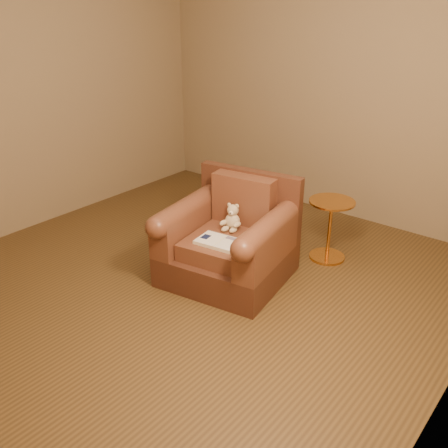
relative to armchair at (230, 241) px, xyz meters
The scene contains 6 objects.
floor 0.42m from the armchair, 127.15° to the right, with size 4.00×4.00×0.00m, color #533A1C.
room 1.42m from the armchair, 127.15° to the right, with size 4.02×4.02×2.71m.
armchair is the anchor object (origin of this frame).
teddy_bear 0.18m from the armchair, 117.18° to the left, with size 0.16×0.18×0.22m.
guidebook 0.23m from the armchair, 72.29° to the right, with size 0.39×0.27×0.03m.
side_table 0.92m from the armchair, 58.05° to the left, with size 0.39×0.39×0.55m.
Camera 1 is at (2.41, -2.62, 2.14)m, focal length 40.00 mm.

